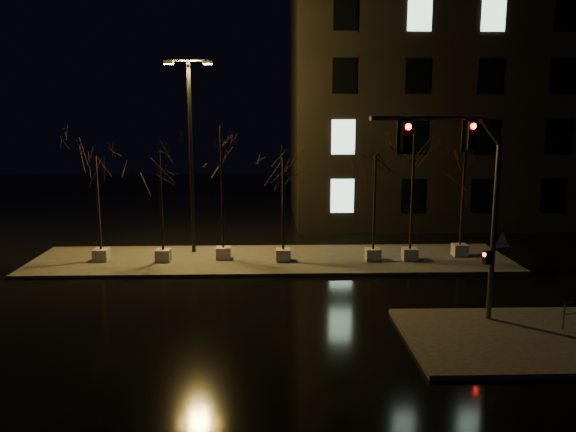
{
  "coord_description": "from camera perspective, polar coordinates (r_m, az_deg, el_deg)",
  "views": [
    {
      "loc": [
        -0.04,
        -19.25,
        6.72
      ],
      "look_at": [
        0.63,
        2.4,
        2.8
      ],
      "focal_mm": 35.0,
      "sensor_mm": 36.0,
      "label": 1
    }
  ],
  "objects": [
    {
      "name": "tree_2",
      "position": [
        25.4,
        -6.78,
        6.12
      ],
      "size": [
        1.8,
        1.8,
        6.29
      ],
      "color": "#B4B1A8",
      "rests_on": "median"
    },
    {
      "name": "building",
      "position": [
        39.81,
        19.22,
        10.83
      ],
      "size": [
        25.0,
        12.0,
        15.0
      ],
      "primitive_type": "cube",
      "color": "black",
      "rests_on": "ground"
    },
    {
      "name": "traffic_signal_mast",
      "position": [
        18.11,
        17.93,
        2.53
      ],
      "size": [
        5.09,
        1.81,
        6.53
      ],
      "rotation": [
        0.0,
        0.0,
        0.34
      ],
      "color": "#515358",
      "rests_on": "sidewalk_corner"
    },
    {
      "name": "tree_5",
      "position": [
        25.66,
        12.62,
        5.29
      ],
      "size": [
        1.8,
        1.8,
        5.87
      ],
      "color": "#B4B1A8",
      "rests_on": "median"
    },
    {
      "name": "median",
      "position": [
        26.11,
        -1.64,
        -4.49
      ],
      "size": [
        22.0,
        5.0,
        0.15
      ],
      "primitive_type": "cube",
      "color": "#413E3A",
      "rests_on": "ground"
    },
    {
      "name": "tree_4",
      "position": [
        25.36,
        8.83,
        3.72
      ],
      "size": [
        1.8,
        1.8,
        4.92
      ],
      "color": "#B4B1A8",
      "rests_on": "median"
    },
    {
      "name": "ground",
      "position": [
        20.39,
        -1.59,
        -8.99
      ],
      "size": [
        90.0,
        90.0,
        0.0
      ],
      "primitive_type": "plane",
      "color": "black",
      "rests_on": "ground"
    },
    {
      "name": "tree_3",
      "position": [
        24.98,
        -0.51,
        3.61
      ],
      "size": [
        1.8,
        1.8,
        4.85
      ],
      "color": "#B4B1A8",
      "rests_on": "median"
    },
    {
      "name": "streetlight_main",
      "position": [
        26.95,
        -9.86,
        7.27
      ],
      "size": [
        2.27,
        0.37,
        9.07
      ],
      "rotation": [
        0.0,
        0.0,
        -0.05
      ],
      "color": "black",
      "rests_on": "median"
    },
    {
      "name": "tree_6",
      "position": [
        27.14,
        17.45,
        4.25
      ],
      "size": [
        1.8,
        1.8,
        5.21
      ],
      "color": "#B4B1A8",
      "rests_on": "median"
    },
    {
      "name": "tree_0",
      "position": [
        26.41,
        -18.86,
        3.52
      ],
      "size": [
        1.8,
        1.8,
        4.91
      ],
      "color": "#B4B1A8",
      "rests_on": "median"
    },
    {
      "name": "tree_1",
      "position": [
        25.53,
        -12.87,
        3.94
      ],
      "size": [
        1.8,
        1.8,
        5.1
      ],
      "color": "#B4B1A8",
      "rests_on": "median"
    },
    {
      "name": "sidewalk_corner",
      "position": [
        18.68,
        22.63,
        -11.41
      ],
      "size": [
        7.0,
        5.0,
        0.15
      ],
      "primitive_type": "cube",
      "color": "#413E3A",
      "rests_on": "ground"
    }
  ]
}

